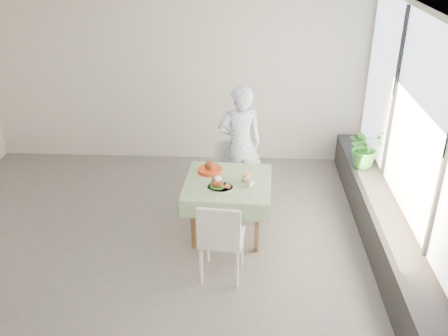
{
  "coord_description": "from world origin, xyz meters",
  "views": [
    {
      "loc": [
        1.11,
        -5.12,
        3.62
      ],
      "look_at": [
        0.86,
        0.31,
        0.9
      ],
      "focal_mm": 40.0,
      "sensor_mm": 36.0,
      "label": 1
    }
  ],
  "objects_px": {
    "diner": "(240,144)",
    "main_dish": "(219,184)",
    "chair_far": "(227,184)",
    "juice_cup_orange": "(246,177)",
    "chair_near": "(222,253)",
    "potted_plant": "(366,147)",
    "cafe_table": "(228,201)"
  },
  "relations": [
    {
      "from": "diner",
      "to": "potted_plant",
      "type": "xyz_separation_m",
      "value": [
        1.75,
        0.11,
        -0.05
      ]
    },
    {
      "from": "chair_far",
      "to": "juice_cup_orange",
      "type": "distance_m",
      "value": 1.01
    },
    {
      "from": "juice_cup_orange",
      "to": "chair_near",
      "type": "bearing_deg",
      "value": -106.59
    },
    {
      "from": "potted_plant",
      "to": "chair_far",
      "type": "bearing_deg",
      "value": -174.06
    },
    {
      "from": "chair_near",
      "to": "main_dish",
      "type": "bearing_deg",
      "value": 95.75
    },
    {
      "from": "chair_far",
      "to": "juice_cup_orange",
      "type": "height_order",
      "value": "juice_cup_orange"
    },
    {
      "from": "diner",
      "to": "main_dish",
      "type": "height_order",
      "value": "diner"
    },
    {
      "from": "chair_near",
      "to": "potted_plant",
      "type": "xyz_separation_m",
      "value": [
        1.91,
        1.87,
        0.49
      ]
    },
    {
      "from": "cafe_table",
      "to": "chair_near",
      "type": "distance_m",
      "value": 0.88
    },
    {
      "from": "cafe_table",
      "to": "diner",
      "type": "distance_m",
      "value": 0.98
    },
    {
      "from": "chair_far",
      "to": "juice_cup_orange",
      "type": "bearing_deg",
      "value": -71.3
    },
    {
      "from": "chair_far",
      "to": "chair_near",
      "type": "xyz_separation_m",
      "value": [
        0.01,
        -1.67,
        0.03
      ]
    },
    {
      "from": "chair_far",
      "to": "diner",
      "type": "xyz_separation_m",
      "value": [
        0.18,
        0.09,
        0.57
      ]
    },
    {
      "from": "main_dish",
      "to": "juice_cup_orange",
      "type": "xyz_separation_m",
      "value": [
        0.33,
        0.19,
        0.01
      ]
    },
    {
      "from": "juice_cup_orange",
      "to": "potted_plant",
      "type": "bearing_deg",
      "value": 31.29
    },
    {
      "from": "chair_near",
      "to": "main_dish",
      "type": "xyz_separation_m",
      "value": [
        -0.07,
        0.68,
        0.49
      ]
    },
    {
      "from": "chair_far",
      "to": "potted_plant",
      "type": "bearing_deg",
      "value": 5.94
    },
    {
      "from": "chair_far",
      "to": "potted_plant",
      "type": "relative_size",
      "value": 1.49
    },
    {
      "from": "chair_near",
      "to": "juice_cup_orange",
      "type": "bearing_deg",
      "value": 73.41
    },
    {
      "from": "main_dish",
      "to": "juice_cup_orange",
      "type": "bearing_deg",
      "value": 29.45
    },
    {
      "from": "diner",
      "to": "main_dish",
      "type": "relative_size",
      "value": 5.32
    },
    {
      "from": "juice_cup_orange",
      "to": "main_dish",
      "type": "bearing_deg",
      "value": -150.55
    },
    {
      "from": "diner",
      "to": "juice_cup_orange",
      "type": "relative_size",
      "value": 5.92
    },
    {
      "from": "chair_far",
      "to": "diner",
      "type": "relative_size",
      "value": 0.51
    },
    {
      "from": "chair_far",
      "to": "main_dish",
      "type": "relative_size",
      "value": 2.73
    },
    {
      "from": "chair_near",
      "to": "juice_cup_orange",
      "type": "relative_size",
      "value": 3.44
    },
    {
      "from": "diner",
      "to": "main_dish",
      "type": "distance_m",
      "value": 1.1
    },
    {
      "from": "cafe_table",
      "to": "chair_far",
      "type": "distance_m",
      "value": 0.83
    },
    {
      "from": "diner",
      "to": "juice_cup_orange",
      "type": "bearing_deg",
      "value": 83.22
    },
    {
      "from": "chair_near",
      "to": "diner",
      "type": "xyz_separation_m",
      "value": [
        0.16,
        1.76,
        0.54
      ]
    },
    {
      "from": "chair_near",
      "to": "potted_plant",
      "type": "distance_m",
      "value": 2.72
    },
    {
      "from": "main_dish",
      "to": "chair_near",
      "type": "bearing_deg",
      "value": -84.25
    }
  ]
}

